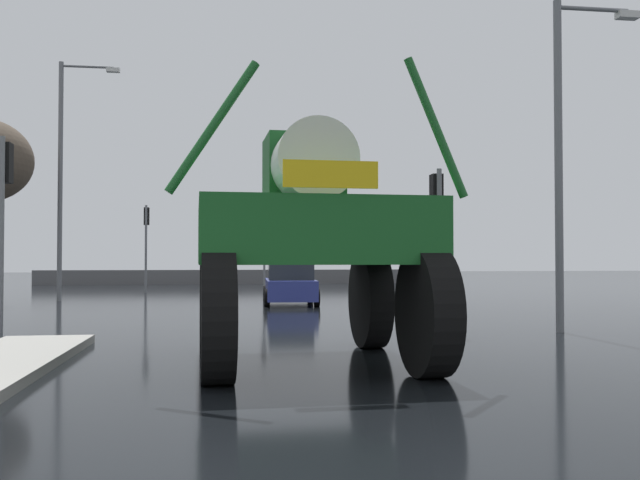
{
  "coord_description": "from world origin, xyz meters",
  "views": [
    {
      "loc": [
        -0.69,
        -4.84,
        1.65
      ],
      "look_at": [
        1.09,
        7.82,
        1.99
      ],
      "focal_mm": 38.93,
      "sensor_mm": 36.0,
      "label": 1
    }
  ],
  "objects_px": {
    "traffic_signal_near_right": "(437,213)",
    "traffic_signal_far_right": "(146,229)",
    "traffic_signal_near_left": "(4,192)",
    "traffic_signal_far_left": "(264,240)",
    "oversize_sprayer": "(307,242)",
    "streetlight_far_left": "(65,168)",
    "sedan_ahead": "(290,284)",
    "streetlight_near_right": "(566,145)"
  },
  "relations": [
    {
      "from": "traffic_signal_near_left",
      "to": "traffic_signal_near_right",
      "type": "relative_size",
      "value": 1.14
    },
    {
      "from": "oversize_sprayer",
      "to": "traffic_signal_far_left",
      "type": "relative_size",
      "value": 1.48
    },
    {
      "from": "traffic_signal_far_left",
      "to": "streetlight_far_left",
      "type": "xyz_separation_m",
      "value": [
        -8.06,
        -6.38,
        2.59
      ]
    },
    {
      "from": "traffic_signal_near_right",
      "to": "streetlight_far_left",
      "type": "distance_m",
      "value": 16.85
    },
    {
      "from": "traffic_signal_far_right",
      "to": "streetlight_far_left",
      "type": "bearing_deg",
      "value": -110.68
    },
    {
      "from": "traffic_signal_near_left",
      "to": "traffic_signal_far_left",
      "type": "height_order",
      "value": "traffic_signal_near_left"
    },
    {
      "from": "sedan_ahead",
      "to": "traffic_signal_near_right",
      "type": "distance_m",
      "value": 10.31
    },
    {
      "from": "traffic_signal_near_left",
      "to": "streetlight_far_left",
      "type": "height_order",
      "value": "streetlight_far_left"
    },
    {
      "from": "oversize_sprayer",
      "to": "traffic_signal_near_left",
      "type": "relative_size",
      "value": 1.24
    },
    {
      "from": "traffic_signal_near_left",
      "to": "streetlight_near_right",
      "type": "bearing_deg",
      "value": -2.36
    },
    {
      "from": "traffic_signal_near_left",
      "to": "streetlight_near_right",
      "type": "distance_m",
      "value": 12.17
    },
    {
      "from": "sedan_ahead",
      "to": "traffic_signal_far_left",
      "type": "relative_size",
      "value": 1.2
    },
    {
      "from": "oversize_sprayer",
      "to": "streetlight_near_right",
      "type": "xyz_separation_m",
      "value": [
        6.29,
        3.68,
        2.28
      ]
    },
    {
      "from": "traffic_signal_far_right",
      "to": "streetlight_far_left",
      "type": "distance_m",
      "value": 7.12
    },
    {
      "from": "oversize_sprayer",
      "to": "traffic_signal_far_left",
      "type": "xyz_separation_m",
      "value": [
        0.69,
        23.22,
        0.63
      ]
    },
    {
      "from": "sedan_ahead",
      "to": "traffic_signal_near_left",
      "type": "bearing_deg",
      "value": 147.4
    },
    {
      "from": "traffic_signal_far_left",
      "to": "streetlight_far_left",
      "type": "relative_size",
      "value": 0.38
    },
    {
      "from": "streetlight_far_left",
      "to": "streetlight_near_right",
      "type": "bearing_deg",
      "value": -43.93
    },
    {
      "from": "sedan_ahead",
      "to": "traffic_signal_near_right",
      "type": "xyz_separation_m",
      "value": [
        2.38,
        -9.84,
        1.95
      ]
    },
    {
      "from": "traffic_signal_near_right",
      "to": "streetlight_far_left",
      "type": "height_order",
      "value": "streetlight_far_left"
    },
    {
      "from": "traffic_signal_far_left",
      "to": "streetlight_far_left",
      "type": "height_order",
      "value": "streetlight_far_left"
    },
    {
      "from": "traffic_signal_near_left",
      "to": "streetlight_near_right",
      "type": "height_order",
      "value": "streetlight_near_right"
    },
    {
      "from": "oversize_sprayer",
      "to": "streetlight_far_left",
      "type": "height_order",
      "value": "streetlight_far_left"
    },
    {
      "from": "traffic_signal_near_left",
      "to": "traffic_signal_far_left",
      "type": "xyz_separation_m",
      "value": [
        6.5,
        19.05,
        -0.49
      ]
    },
    {
      "from": "oversize_sprayer",
      "to": "streetlight_near_right",
      "type": "height_order",
      "value": "streetlight_near_right"
    },
    {
      "from": "oversize_sprayer",
      "to": "traffic_signal_near_right",
      "type": "relative_size",
      "value": 1.41
    },
    {
      "from": "oversize_sprayer",
      "to": "streetlight_near_right",
      "type": "bearing_deg",
      "value": -61.85
    },
    {
      "from": "oversize_sprayer",
      "to": "traffic_signal_near_right",
      "type": "bearing_deg",
      "value": -41.78
    },
    {
      "from": "streetlight_near_right",
      "to": "sedan_ahead",
      "type": "bearing_deg",
      "value": 116.74
    },
    {
      "from": "traffic_signal_near_right",
      "to": "streetlight_far_left",
      "type": "relative_size",
      "value": 0.39
    },
    {
      "from": "sedan_ahead",
      "to": "traffic_signal_near_left",
      "type": "xyz_separation_m",
      "value": [
        -6.89,
        -9.85,
        2.31
      ]
    },
    {
      "from": "oversize_sprayer",
      "to": "traffic_signal_near_left",
      "type": "bearing_deg",
      "value": 52.15
    },
    {
      "from": "traffic_signal_far_left",
      "to": "streetlight_near_right",
      "type": "bearing_deg",
      "value": -73.99
    },
    {
      "from": "traffic_signal_near_right",
      "to": "traffic_signal_far_right",
      "type": "height_order",
      "value": "traffic_signal_far_right"
    },
    {
      "from": "traffic_signal_far_right",
      "to": "streetlight_near_right",
      "type": "relative_size",
      "value": 0.56
    },
    {
      "from": "traffic_signal_near_left",
      "to": "traffic_signal_far_right",
      "type": "relative_size",
      "value": 0.99
    },
    {
      "from": "traffic_signal_near_left",
      "to": "traffic_signal_far_right",
      "type": "bearing_deg",
      "value": 87.48
    },
    {
      "from": "sedan_ahead",
      "to": "streetlight_far_left",
      "type": "relative_size",
      "value": 0.45
    },
    {
      "from": "sedan_ahead",
      "to": "traffic_signal_far_right",
      "type": "xyz_separation_m",
      "value": [
        -6.05,
        9.19,
        2.34
      ]
    },
    {
      "from": "traffic_signal_near_left",
      "to": "traffic_signal_far_right",
      "type": "xyz_separation_m",
      "value": [
        0.84,
        19.04,
        0.02
      ]
    },
    {
      "from": "traffic_signal_far_left",
      "to": "traffic_signal_near_right",
      "type": "bearing_deg",
      "value": -81.7
    },
    {
      "from": "traffic_signal_near_left",
      "to": "traffic_signal_far_left",
      "type": "distance_m",
      "value": 20.13
    }
  ]
}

